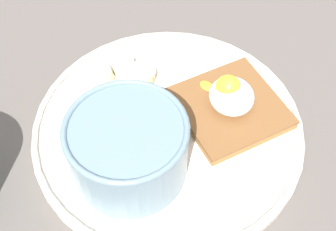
{
  "coord_description": "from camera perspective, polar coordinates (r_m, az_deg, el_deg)",
  "views": [
    {
      "loc": [
        -28.19,
        6.15,
        42.9
      ],
      "look_at": [
        0.0,
        0.0,
        5.0
      ],
      "focal_mm": 50.0,
      "sensor_mm": 36.0,
      "label": 1
    }
  ],
  "objects": [
    {
      "name": "plate",
      "position": [
        0.49,
        0.0,
        -1.55
      ],
      "size": [
        28.48,
        28.48,
        1.6
      ],
      "color": "silver",
      "rests_on": "ground_plane"
    },
    {
      "name": "banana_slice_front",
      "position": [
        0.53,
        -3.33,
        5.01
      ],
      "size": [
        4.81,
        4.81,
        1.97
      ],
      "color": "beige",
      "rests_on": "plate"
    },
    {
      "name": "oatmeal_bowl",
      "position": [
        0.44,
        -4.91,
        -3.99
      ],
      "size": [
        11.46,
        11.46,
        6.85
      ],
      "color": "slate",
      "rests_on": "plate"
    },
    {
      "name": "banana_slice_back",
      "position": [
        0.51,
        -3.78,
        2.8
      ],
      "size": [
        4.42,
        4.44,
        1.35
      ],
      "color": "beige",
      "rests_on": "plate"
    },
    {
      "name": "toast_slice",
      "position": [
        0.5,
        7.52,
        0.93
      ],
      "size": [
        12.72,
        12.72,
        1.31
      ],
      "color": "brown",
      "rests_on": "plate"
    },
    {
      "name": "ground_plane",
      "position": [
        0.51,
        0.0,
        -2.73
      ],
      "size": [
        120.0,
        120.0,
        2.0
      ],
      "primitive_type": "cube",
      "color": "#534C48",
      "rests_on": "ground"
    },
    {
      "name": "poached_egg",
      "position": [
        0.49,
        7.64,
        2.6
      ],
      "size": [
        6.44,
        5.1,
        3.63
      ],
      "color": "white",
      "rests_on": "toast_slice"
    },
    {
      "name": "banana_slice_left",
      "position": [
        0.54,
        -5.57,
        6.2
      ],
      "size": [
        2.75,
        2.7,
        1.38
      ],
      "color": "#ECECBA",
      "rests_on": "plate"
    },
    {
      "name": "banana_slice_right",
      "position": [
        0.53,
        -8.38,
        4.69
      ],
      "size": [
        3.67,
        3.83,
        1.89
      ],
      "color": "#F1EEC0",
      "rests_on": "plate"
    }
  ]
}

